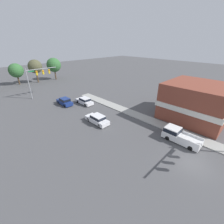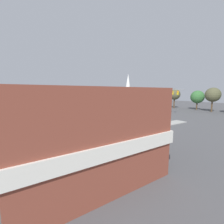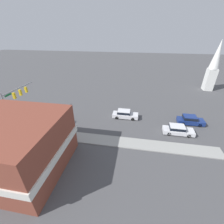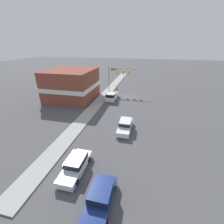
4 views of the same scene
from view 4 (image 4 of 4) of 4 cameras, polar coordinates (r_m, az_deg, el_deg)
The scene contains 9 objects.
ground_plane at distance 37.15m, azimuth 6.01°, elevation 5.89°, with size 200.00×200.00×0.00m, color #4C4C4F.
sidewalk_curb at distance 38.21m, azimuth -2.54°, elevation 6.65°, with size 2.40×60.00×0.14m.
near_signal_assembly at distance 39.03m, azimuth 2.43°, elevation 14.35°, with size 7.25×0.49×6.67m.
car_lead at distance 22.43m, azimuth 5.03°, elevation -5.03°, with size 1.80×4.87×1.57m.
car_second_ahead at distance 13.64m, azimuth -4.38°, elevation -29.68°, with size 1.81×4.52×1.60m.
car_oncoming at distance 16.39m, azimuth -13.65°, elevation -18.88°, with size 1.79×4.82×1.52m.
pickup_truck_parked at distance 34.37m, azimuth -0.15°, elevation 6.08°, with size 2.01×5.25×1.87m.
construction_barrel at distance 42.76m, azimuth 1.81°, elevation 9.25°, with size 0.56×0.56×0.99m.
corner_brick_building at distance 35.84m, azimuth -15.05°, elevation 9.97°, with size 10.21×10.64×6.65m.
Camera 4 is at (-4.29, 34.93, 11.91)m, focal length 24.00 mm.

